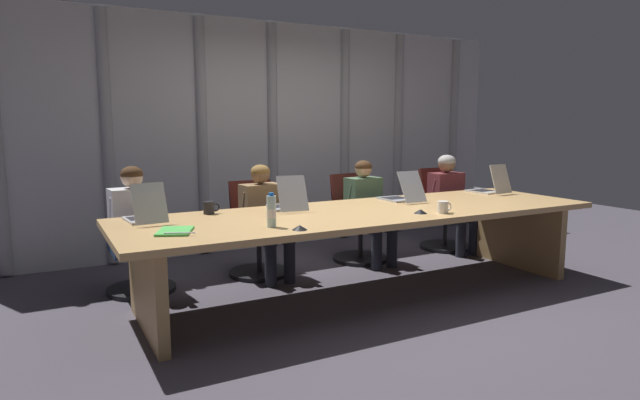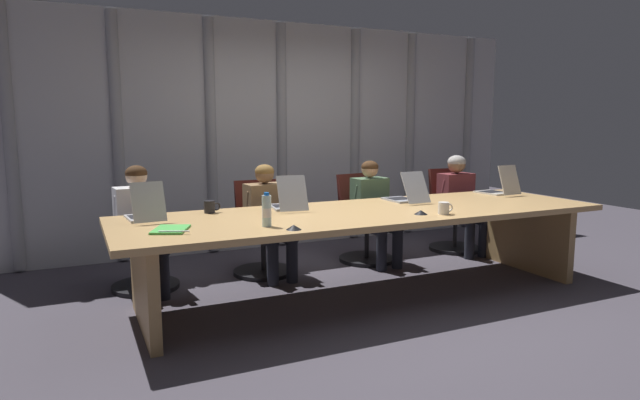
% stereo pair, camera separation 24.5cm
% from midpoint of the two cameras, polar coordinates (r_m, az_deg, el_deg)
% --- Properties ---
extents(ground_plane, '(13.10, 13.10, 0.00)m').
position_cam_midpoint_polar(ground_plane, '(4.81, 3.51, -9.91)').
color(ground_plane, '#47424C').
extents(conference_table, '(4.24, 1.26, 0.75)m').
position_cam_midpoint_polar(conference_table, '(4.66, 3.58, -2.76)').
color(conference_table, tan).
rests_on(conference_table, ground_plane).
extents(curtain_backdrop, '(6.55, 0.17, 2.67)m').
position_cam_midpoint_polar(curtain_backdrop, '(6.50, -6.38, 6.77)').
color(curtain_backdrop, '#B2B2B7').
rests_on(curtain_backdrop, ground_plane).
extents(laptop_left_end, '(0.28, 0.46, 0.31)m').
position_cam_midpoint_polar(laptop_left_end, '(4.32, -19.72, -1.45)').
color(laptop_left_end, '#BCBCC1').
rests_on(laptop_left_end, conference_table).
extents(laptop_left_mid, '(0.30, 0.49, 0.31)m').
position_cam_midpoint_polar(laptop_left_mid, '(4.66, -5.05, -0.30)').
color(laptop_left_mid, '#A8ADB7').
rests_on(laptop_left_mid, conference_table).
extents(laptop_center, '(0.25, 0.49, 0.30)m').
position_cam_midpoint_polar(laptop_center, '(5.18, 7.29, 0.52)').
color(laptop_center, '#A8ADB7').
rests_on(laptop_center, conference_table).
extents(laptop_right_mid, '(0.28, 0.45, 0.31)m').
position_cam_midpoint_polar(laptop_right_mid, '(5.96, 16.44, 1.29)').
color(laptop_right_mid, beige).
rests_on(laptop_right_mid, conference_table).
extents(office_chair_left_end, '(0.60, 0.60, 0.91)m').
position_cam_midpoint_polar(office_chair_left_end, '(5.12, -20.06, -5.36)').
color(office_chair_left_end, navy).
rests_on(office_chair_left_end, ground_plane).
extents(office_chair_left_mid, '(0.60, 0.60, 0.92)m').
position_cam_midpoint_polar(office_chair_left_mid, '(5.38, -8.01, -4.24)').
color(office_chair_left_mid, '#511E19').
rests_on(office_chair_left_mid, ground_plane).
extents(office_chair_center, '(0.60, 0.61, 0.94)m').
position_cam_midpoint_polar(office_chair_center, '(5.88, 2.82, -3.05)').
color(office_chair_center, '#511E19').
rests_on(office_chair_center, ground_plane).
extents(office_chair_right_mid, '(0.60, 0.60, 0.95)m').
position_cam_midpoint_polar(office_chair_right_mid, '(6.57, 11.92, -1.98)').
color(office_chair_right_mid, '#511E19').
rests_on(office_chair_right_mid, ground_plane).
extents(person_left_end, '(0.44, 0.57, 1.13)m').
position_cam_midpoint_polar(person_left_end, '(4.90, -20.29, -2.40)').
color(person_left_end, silver).
rests_on(person_left_end, ground_plane).
extents(person_left_mid, '(0.42, 0.57, 1.10)m').
position_cam_midpoint_polar(person_left_mid, '(5.19, -7.20, -1.57)').
color(person_left_mid, olive).
rests_on(person_left_mid, ground_plane).
extents(person_center, '(0.40, 0.56, 1.10)m').
position_cam_midpoint_polar(person_center, '(5.71, 3.93, -0.66)').
color(person_center, '#4C6B4C').
rests_on(person_center, ground_plane).
extents(person_right_mid, '(0.40, 0.55, 1.12)m').
position_cam_midpoint_polar(person_right_mid, '(6.39, 12.68, 0.38)').
color(person_right_mid, brown).
rests_on(person_right_mid, ground_plane).
extents(water_bottle_primary, '(0.07, 0.07, 0.25)m').
position_cam_midpoint_polar(water_bottle_primary, '(3.89, -7.00, -1.22)').
color(water_bottle_primary, silver).
rests_on(water_bottle_primary, conference_table).
extents(coffee_mug_near, '(0.14, 0.09, 0.10)m').
position_cam_midpoint_polar(coffee_mug_near, '(4.54, -13.22, -0.81)').
color(coffee_mug_near, black).
rests_on(coffee_mug_near, conference_table).
extents(coffee_mug_far, '(0.14, 0.09, 0.10)m').
position_cam_midpoint_polar(coffee_mug_far, '(4.55, 11.49, -0.76)').
color(coffee_mug_far, white).
rests_on(coffee_mug_far, conference_table).
extents(conference_mic_left_side, '(0.11, 0.11, 0.03)m').
position_cam_midpoint_polar(conference_mic_left_side, '(4.51, 9.13, -1.20)').
color(conference_mic_left_side, black).
rests_on(conference_mic_left_side, conference_table).
extents(conference_mic_middle, '(0.11, 0.11, 0.03)m').
position_cam_midpoint_polar(conference_mic_middle, '(3.78, -4.04, -2.95)').
color(conference_mic_middle, black).
rests_on(conference_mic_middle, conference_table).
extents(spiral_notepad, '(0.32, 0.37, 0.03)m').
position_cam_midpoint_polar(spiral_notepad, '(3.86, -16.95, -3.20)').
color(spiral_notepad, '#4CB74C').
rests_on(spiral_notepad, conference_table).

